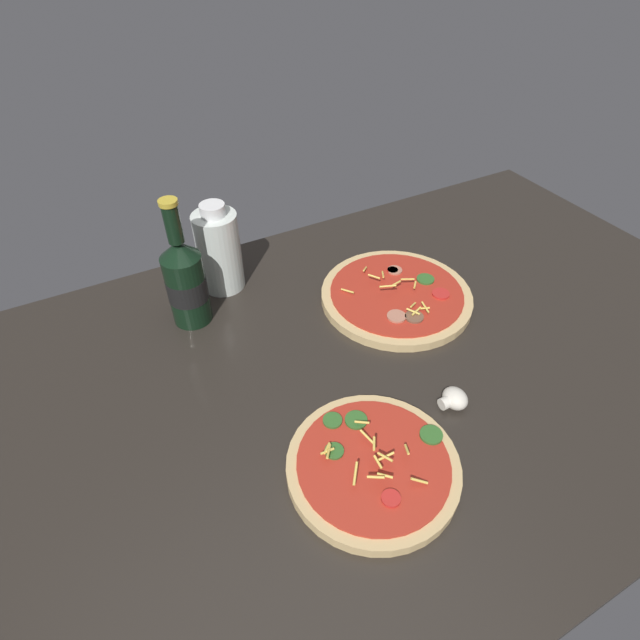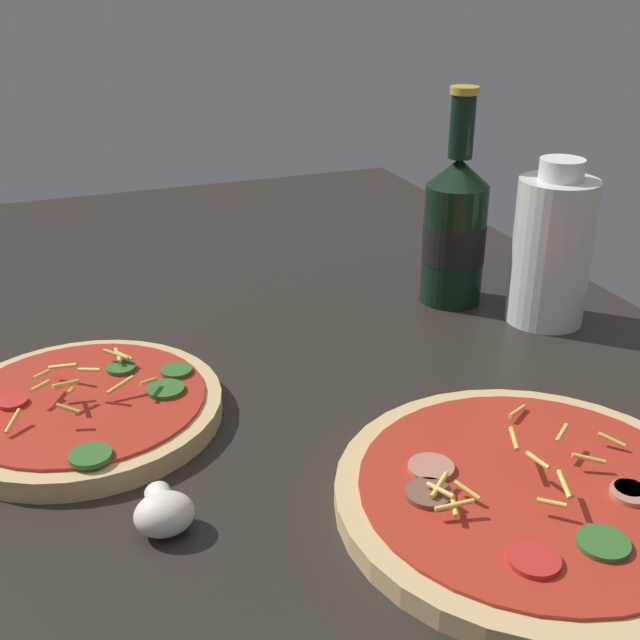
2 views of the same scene
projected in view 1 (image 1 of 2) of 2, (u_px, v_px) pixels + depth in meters
The scene contains 6 objects.
counter_slab at pixel (348, 376), 85.04cm from camera, with size 160.00×90.00×2.50cm.
pizza_near at pixel (373, 466), 69.41cm from camera, with size 24.25×24.25×5.24cm.
pizza_far at pixel (396, 296), 97.69cm from camera, with size 29.40×29.40×4.82cm.
beer_bottle at pixel (185, 281), 88.41cm from camera, with size 7.23×7.23×24.62cm.
oil_bottle at pixel (219, 250), 96.45cm from camera, with size 8.52×8.52×18.20cm.
mushroom_left at pixel (454, 399), 77.75cm from camera, with size 4.55×4.33×3.03cm.
Camera 1 is at (-31.37, -48.05, 64.91)cm, focal length 28.00 mm.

